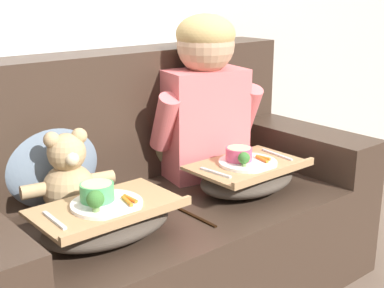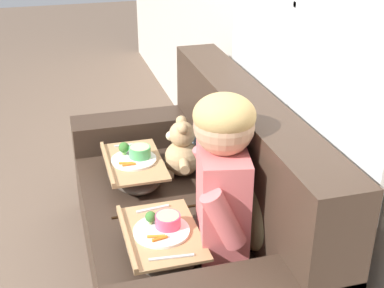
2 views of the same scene
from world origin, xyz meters
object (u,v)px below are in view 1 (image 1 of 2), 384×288
throw_pillow_behind_child (183,125)px  teddy_bear (69,180)px  throw_pillow_behind_teddy (49,153)px  lap_tray_teddy (107,220)px  lap_tray_child (247,176)px  child_figure (205,89)px  couch (148,214)px

throw_pillow_behind_child → teddy_bear: size_ratio=1.24×
throw_pillow_behind_teddy → lap_tray_teddy: size_ratio=0.91×
throw_pillow_behind_teddy → lap_tray_teddy: 0.41m
teddy_bear → lap_tray_child: (0.63, -0.25, -0.07)m
lap_tray_child → lap_tray_teddy: bearing=180.0°
throw_pillow_behind_child → child_figure: size_ratio=0.62×
lap_tray_teddy → lap_tray_child: bearing=-0.0°
couch → throw_pillow_behind_child: couch is taller
throw_pillow_behind_teddy → lap_tray_child: throw_pillow_behind_teddy is taller
couch → lap_tray_child: (0.31, -0.22, 0.15)m
throw_pillow_behind_child → throw_pillow_behind_teddy: bearing=180.0°
child_figure → lap_tray_child: (-0.00, -0.25, -0.30)m
child_figure → lap_tray_teddy: (-0.63, -0.25, -0.30)m
teddy_bear → lap_tray_teddy: bearing=-90.1°
lap_tray_teddy → child_figure: bearing=21.5°
teddy_bear → lap_tray_teddy: 0.25m
throw_pillow_behind_teddy → teddy_bear: (-0.00, -0.14, -0.06)m
throw_pillow_behind_child → child_figure: 0.23m
throw_pillow_behind_teddy → child_figure: (0.63, -0.14, 0.18)m
lap_tray_teddy → teddy_bear: bearing=89.9°
throw_pillow_behind_teddy → lap_tray_teddy: throw_pillow_behind_teddy is taller
lap_tray_child → throw_pillow_behind_child: bearing=89.8°
throw_pillow_behind_teddy → lap_tray_child: size_ratio=0.95×
lap_tray_teddy → throw_pillow_behind_teddy: bearing=89.8°
couch → child_figure: 0.55m
lap_tray_child → teddy_bear: bearing=158.7°
lap_tray_child → lap_tray_teddy: size_ratio=0.95×
child_figure → lap_tray_teddy: child_figure is taller
throw_pillow_behind_child → lap_tray_child: 0.41m
child_figure → teddy_bear: bearing=-179.7°
teddy_bear → lap_tray_child: size_ratio=0.76×
teddy_bear → lap_tray_teddy: (-0.00, -0.25, -0.06)m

